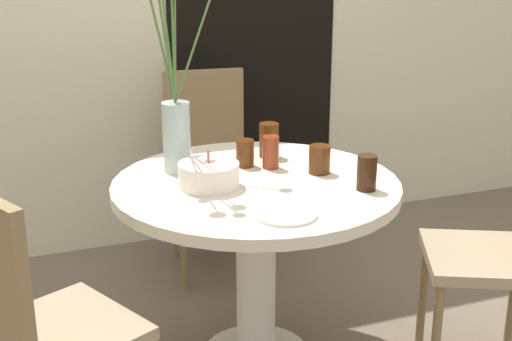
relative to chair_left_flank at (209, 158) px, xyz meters
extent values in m
cube|color=black|center=(0.36, 0.37, 0.49)|extent=(0.90, 0.01, 2.05)
cylinder|color=beige|center=(-0.09, -0.88, 0.16)|extent=(1.01, 1.01, 0.04)
cylinder|color=silver|center=(-0.09, -0.88, -0.18)|extent=(0.14, 0.14, 0.65)
cube|color=#9E896B|center=(-0.01, -0.08, -0.08)|extent=(0.44, 0.44, 0.04)
cube|color=olive|center=(0.01, 0.10, 0.17)|extent=(0.38, 0.08, 0.46)
cylinder|color=olive|center=(-0.20, -0.23, -0.32)|extent=(0.03, 0.03, 0.44)
cylinder|color=olive|center=(0.14, -0.27, -0.32)|extent=(0.03, 0.03, 0.44)
cylinder|color=olive|center=(-0.16, 0.11, -0.32)|extent=(0.03, 0.03, 0.44)
cylinder|color=olive|center=(0.18, 0.07, -0.32)|extent=(0.03, 0.03, 0.44)
cube|color=#9E896B|center=(-0.82, -1.22, -0.08)|extent=(0.53, 0.53, 0.04)
cube|color=#9E896B|center=(0.63, -1.23, -0.08)|extent=(0.53, 0.53, 0.04)
cylinder|color=olive|center=(0.55, -1.00, -0.32)|extent=(0.03, 0.03, 0.44)
cylinder|color=olive|center=(0.40, -1.31, -0.32)|extent=(0.03, 0.03, 0.44)
cylinder|color=white|center=(-0.27, -0.87, 0.22)|extent=(0.21, 0.21, 0.08)
cylinder|color=#E54C4C|center=(-0.27, -0.87, 0.29)|extent=(0.01, 0.01, 0.04)
cylinder|color=#B2C6C1|center=(-0.32, -0.67, 0.31)|extent=(0.10, 0.10, 0.26)
cylinder|color=#4C7538|center=(-0.33, -0.62, 0.68)|extent=(0.03, 0.11, 0.49)
cylinder|color=#4C7538|center=(-0.34, -0.74, 0.70)|extent=(0.04, 0.15, 0.52)
cylinder|color=#4C7538|center=(-0.37, -0.74, 0.67)|extent=(0.10, 0.16, 0.47)
cylinder|color=#4C7538|center=(-0.23, -0.67, 0.68)|extent=(0.20, 0.01, 0.50)
cylinder|color=#4C7538|center=(-0.37, -0.69, 0.65)|extent=(0.10, 0.04, 0.43)
cylinder|color=#4C7538|center=(-0.33, -0.72, 0.68)|extent=(0.02, 0.11, 0.48)
cylinder|color=white|center=(-0.12, -1.21, 0.19)|extent=(0.20, 0.20, 0.01)
cylinder|color=#33190C|center=(0.22, -1.09, 0.24)|extent=(0.07, 0.07, 0.12)
cylinder|color=#51280F|center=(0.15, -0.87, 0.23)|extent=(0.08, 0.08, 0.10)
cylinder|color=maroon|center=(0.01, -0.75, 0.24)|extent=(0.06, 0.06, 0.12)
cylinder|color=#51280F|center=(-0.07, -0.70, 0.23)|extent=(0.07, 0.07, 0.10)
cylinder|color=#51280F|center=(0.06, -0.62, 0.25)|extent=(0.08, 0.08, 0.13)
camera|label=1|loc=(-0.93, -3.08, 1.00)|focal=50.00mm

